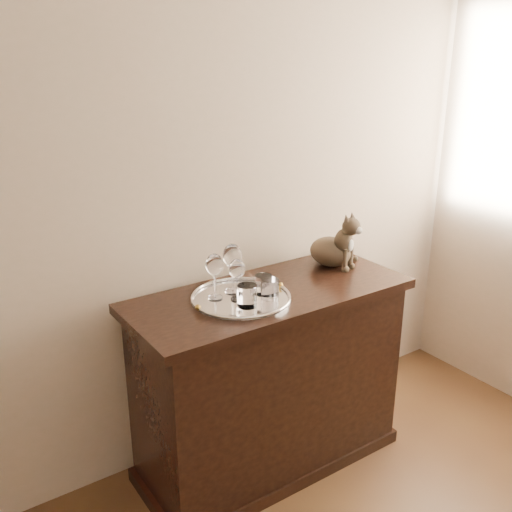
{
  "coord_description": "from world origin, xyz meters",
  "views": [
    {
      "loc": [
        -0.67,
        0.18,
        1.78
      ],
      "look_at": [
        0.54,
        1.95,
        1.01
      ],
      "focal_mm": 40.0,
      "sensor_mm": 36.0,
      "label": 1
    }
  ],
  "objects_px": {
    "tray": "(241,299)",
    "tumbler_c": "(263,285)",
    "tumbler_a": "(270,289)",
    "wine_glass_b": "(233,268)",
    "cat": "(331,238)",
    "tumbler_b": "(247,296)",
    "wine_glass_d": "(237,279)",
    "sideboard": "(269,380)",
    "wine_glass_a": "(215,276)"
  },
  "relations": [
    {
      "from": "tray",
      "to": "tumbler_c",
      "type": "bearing_deg",
      "value": -8.25
    },
    {
      "from": "tumbler_a",
      "to": "tumbler_c",
      "type": "height_order",
      "value": "tumbler_a"
    },
    {
      "from": "wine_glass_b",
      "to": "cat",
      "type": "height_order",
      "value": "cat"
    },
    {
      "from": "tumbler_c",
      "to": "tumbler_b",
      "type": "bearing_deg",
      "value": -152.78
    },
    {
      "from": "cat",
      "to": "tumbler_b",
      "type": "bearing_deg",
      "value": -178.12
    },
    {
      "from": "cat",
      "to": "wine_glass_d",
      "type": "bearing_deg",
      "value": 174.91
    },
    {
      "from": "sideboard",
      "to": "tumbler_a",
      "type": "bearing_deg",
      "value": -126.5
    },
    {
      "from": "wine_glass_b",
      "to": "tumbler_b",
      "type": "relative_size",
      "value": 2.37
    },
    {
      "from": "tray",
      "to": "tumbler_b",
      "type": "height_order",
      "value": "tumbler_b"
    },
    {
      "from": "wine_glass_b",
      "to": "tumbler_a",
      "type": "distance_m",
      "value": 0.18
    },
    {
      "from": "wine_glass_a",
      "to": "tumbler_c",
      "type": "bearing_deg",
      "value": -22.21
    },
    {
      "from": "wine_glass_b",
      "to": "tumbler_a",
      "type": "height_order",
      "value": "wine_glass_b"
    },
    {
      "from": "tumbler_c",
      "to": "wine_glass_b",
      "type": "bearing_deg",
      "value": 134.47
    },
    {
      "from": "wine_glass_a",
      "to": "cat",
      "type": "bearing_deg",
      "value": 3.7
    },
    {
      "from": "wine_glass_b",
      "to": "cat",
      "type": "xyz_separation_m",
      "value": [
        0.55,
        0.02,
        0.02
      ]
    },
    {
      "from": "wine_glass_d",
      "to": "cat",
      "type": "bearing_deg",
      "value": 10.04
    },
    {
      "from": "tumbler_b",
      "to": "wine_glass_b",
      "type": "bearing_deg",
      "value": 78.76
    },
    {
      "from": "sideboard",
      "to": "wine_glass_a",
      "type": "height_order",
      "value": "wine_glass_a"
    },
    {
      "from": "wine_glass_b",
      "to": "tumbler_b",
      "type": "height_order",
      "value": "wine_glass_b"
    },
    {
      "from": "wine_glass_a",
      "to": "tumbler_a",
      "type": "distance_m",
      "value": 0.22
    },
    {
      "from": "tumbler_a",
      "to": "tumbler_c",
      "type": "xyz_separation_m",
      "value": [
        0.01,
        0.05,
        -0.0
      ]
    },
    {
      "from": "tray",
      "to": "tumbler_c",
      "type": "distance_m",
      "value": 0.11
    },
    {
      "from": "sideboard",
      "to": "tumbler_b",
      "type": "height_order",
      "value": "tumbler_b"
    },
    {
      "from": "wine_glass_d",
      "to": "wine_glass_a",
      "type": "bearing_deg",
      "value": 137.34
    },
    {
      "from": "wine_glass_a",
      "to": "tumbler_a",
      "type": "relative_size",
      "value": 2.29
    },
    {
      "from": "tray",
      "to": "wine_glass_a",
      "type": "xyz_separation_m",
      "value": [
        -0.08,
        0.06,
        0.1
      ]
    },
    {
      "from": "wine_glass_b",
      "to": "cat",
      "type": "bearing_deg",
      "value": 2.6
    },
    {
      "from": "wine_glass_a",
      "to": "cat",
      "type": "relative_size",
      "value": 0.71
    },
    {
      "from": "wine_glass_a",
      "to": "tray",
      "type": "bearing_deg",
      "value": -35.66
    },
    {
      "from": "wine_glass_a",
      "to": "wine_glass_d",
      "type": "bearing_deg",
      "value": -42.66
    },
    {
      "from": "tray",
      "to": "cat",
      "type": "bearing_deg",
      "value": 10.31
    },
    {
      "from": "wine_glass_a",
      "to": "tumbler_b",
      "type": "distance_m",
      "value": 0.16
    },
    {
      "from": "wine_glass_b",
      "to": "tumbler_a",
      "type": "xyz_separation_m",
      "value": [
        0.08,
        -0.14,
        -0.06
      ]
    },
    {
      "from": "sideboard",
      "to": "wine_glass_d",
      "type": "relative_size",
      "value": 7.08
    },
    {
      "from": "wine_glass_d",
      "to": "tumbler_b",
      "type": "height_order",
      "value": "wine_glass_d"
    },
    {
      "from": "wine_glass_b",
      "to": "wine_glass_d",
      "type": "xyz_separation_m",
      "value": [
        -0.03,
        -0.08,
        -0.02
      ]
    },
    {
      "from": "wine_glass_d",
      "to": "cat",
      "type": "distance_m",
      "value": 0.58
    },
    {
      "from": "tray",
      "to": "tumbler_a",
      "type": "relative_size",
      "value": 4.91
    },
    {
      "from": "wine_glass_a",
      "to": "tumbler_a",
      "type": "height_order",
      "value": "wine_glass_a"
    },
    {
      "from": "tumbler_a",
      "to": "tumbler_b",
      "type": "distance_m",
      "value": 0.11
    },
    {
      "from": "tumbler_b",
      "to": "tumbler_c",
      "type": "distance_m",
      "value": 0.13
    },
    {
      "from": "tray",
      "to": "wine_glass_b",
      "type": "xyz_separation_m",
      "value": [
        0.01,
        0.08,
        0.11
      ]
    },
    {
      "from": "wine_glass_a",
      "to": "tumbler_a",
      "type": "bearing_deg",
      "value": -35.78
    },
    {
      "from": "wine_glass_a",
      "to": "wine_glass_d",
      "type": "height_order",
      "value": "wine_glass_a"
    },
    {
      "from": "sideboard",
      "to": "tumbler_a",
      "type": "height_order",
      "value": "tumbler_a"
    },
    {
      "from": "wine_glass_a",
      "to": "cat",
      "type": "height_order",
      "value": "cat"
    },
    {
      "from": "sideboard",
      "to": "wine_glass_d",
      "type": "distance_m",
      "value": 0.54
    },
    {
      "from": "tray",
      "to": "wine_glass_a",
      "type": "height_order",
      "value": "wine_glass_a"
    },
    {
      "from": "tumbler_c",
      "to": "wine_glass_d",
      "type": "bearing_deg",
      "value": 173.23
    },
    {
      "from": "wine_glass_d",
      "to": "tumbler_c",
      "type": "xyz_separation_m",
      "value": [
        0.12,
        -0.01,
        -0.04
      ]
    }
  ]
}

